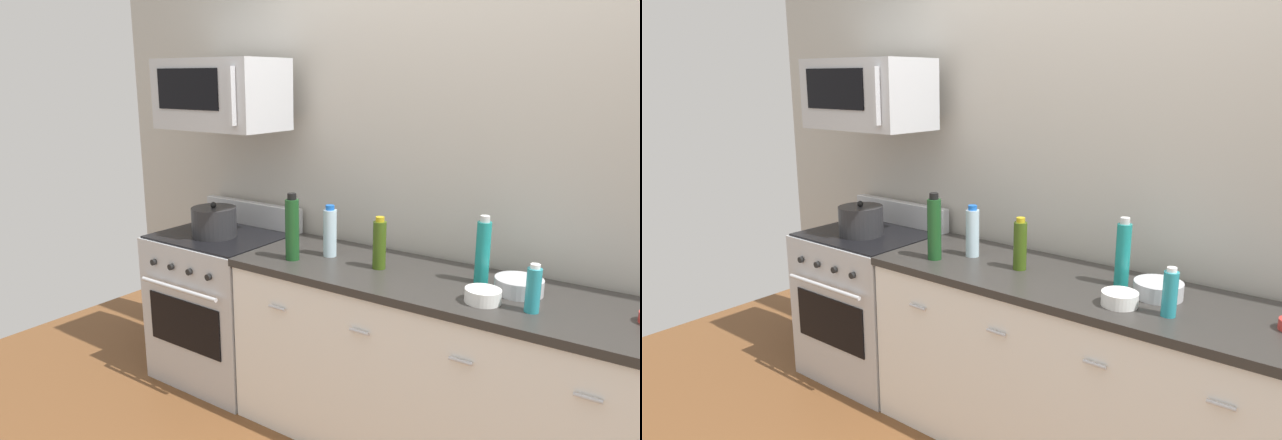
% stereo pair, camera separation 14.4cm
% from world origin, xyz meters
% --- Properties ---
extents(back_wall, '(5.19, 0.10, 2.70)m').
position_xyz_m(back_wall, '(0.00, 0.41, 1.35)').
color(back_wall, '#B7B2A8').
rests_on(back_wall, ground_plane).
extents(counter_unit, '(2.10, 0.66, 0.92)m').
position_xyz_m(counter_unit, '(0.00, -0.00, 0.46)').
color(counter_unit, white).
rests_on(counter_unit, ground_plane).
extents(range_oven, '(0.76, 0.69, 1.07)m').
position_xyz_m(range_oven, '(-1.43, 0.00, 0.47)').
color(range_oven, '#B7BABF').
rests_on(range_oven, ground_plane).
extents(microwave, '(0.74, 0.44, 0.40)m').
position_xyz_m(microwave, '(-1.43, 0.05, 1.75)').
color(microwave, '#B7BABF').
extents(bottle_water_clear, '(0.07, 0.07, 0.28)m').
position_xyz_m(bottle_water_clear, '(-0.65, 0.03, 1.05)').
color(bottle_water_clear, silver).
rests_on(bottle_water_clear, countertop_slab).
extents(bottle_sparkling_teal, '(0.07, 0.07, 0.32)m').
position_xyz_m(bottle_sparkling_teal, '(0.16, 0.09, 1.07)').
color(bottle_sparkling_teal, '#197F7A').
rests_on(bottle_sparkling_teal, countertop_slab).
extents(bottle_dish_soap, '(0.06, 0.06, 0.20)m').
position_xyz_m(bottle_dish_soap, '(0.45, -0.12, 1.02)').
color(bottle_dish_soap, teal).
rests_on(bottle_dish_soap, countertop_slab).
extents(bottle_wine_green, '(0.07, 0.07, 0.35)m').
position_xyz_m(bottle_wine_green, '(-0.77, -0.13, 1.09)').
color(bottle_wine_green, '#19471E').
rests_on(bottle_wine_green, countertop_slab).
extents(bottle_olive_oil, '(0.07, 0.07, 0.26)m').
position_xyz_m(bottle_olive_oil, '(-0.33, 0.00, 1.05)').
color(bottle_olive_oil, '#385114').
rests_on(bottle_olive_oil, countertop_slab).
extents(bowl_steel_prep, '(0.21, 0.21, 0.07)m').
position_xyz_m(bowl_steel_prep, '(0.34, 0.05, 0.96)').
color(bowl_steel_prep, '#B2B5BA').
rests_on(bowl_steel_prep, countertop_slab).
extents(bowl_white_ceramic, '(0.15, 0.15, 0.06)m').
position_xyz_m(bowl_white_ceramic, '(0.25, -0.14, 0.95)').
color(bowl_white_ceramic, white).
rests_on(bowl_white_ceramic, countertop_slab).
extents(stockpot, '(0.27, 0.27, 0.21)m').
position_xyz_m(stockpot, '(-1.43, -0.05, 1.01)').
color(stockpot, '#262628').
rests_on(stockpot, range_oven).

